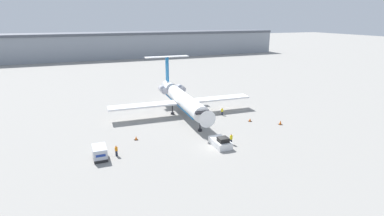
{
  "coord_description": "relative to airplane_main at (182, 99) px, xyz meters",
  "views": [
    {
      "loc": [
        -20.34,
        -39.91,
        20.15
      ],
      "look_at": [
        0.0,
        11.11,
        3.46
      ],
      "focal_mm": 28.0,
      "sensor_mm": 36.0,
      "label": 1
    }
  ],
  "objects": [
    {
      "name": "ground_plane",
      "position": [
        -0.56,
        -18.07,
        -3.5
      ],
      "size": [
        600.0,
        600.0,
        0.0
      ],
      "primitive_type": "plane",
      "color": "gray"
    },
    {
      "name": "terminal_building",
      "position": [
        -0.56,
        101.93,
        2.92
      ],
      "size": [
        180.0,
        16.8,
        12.79
      ],
      "color": "#8C939E",
      "rests_on": "ground"
    },
    {
      "name": "airplane_main",
      "position": [
        0.0,
        0.0,
        0.0
      ],
      "size": [
        31.11,
        27.41,
        11.06
      ],
      "color": "white",
      "rests_on": "ground"
    },
    {
      "name": "pushback_tug",
      "position": [
        0.02,
        -17.99,
        -2.82
      ],
      "size": [
        2.32,
        4.35,
        1.84
      ],
      "color": "silver",
      "rests_on": "ground"
    },
    {
      "name": "luggage_cart",
      "position": [
        -18.62,
        -15.43,
        -2.54
      ],
      "size": [
        1.94,
        3.2,
        1.93
      ],
      "color": "#232326",
      "rests_on": "ground"
    },
    {
      "name": "worker_near_tug",
      "position": [
        2.03,
        -17.91,
        -2.56
      ],
      "size": [
        0.4,
        0.25,
        1.8
      ],
      "color": "#232838",
      "rests_on": "ground"
    },
    {
      "name": "worker_by_wing",
      "position": [
        7.72,
        -3.64,
        -2.66
      ],
      "size": [
        0.4,
        0.24,
        1.63
      ],
      "color": "#232838",
      "rests_on": "ground"
    },
    {
      "name": "worker_on_apron",
      "position": [
        -16.22,
        -15.37,
        -2.61
      ],
      "size": [
        0.4,
        0.24,
        1.71
      ],
      "color": "#232838",
      "rests_on": "ground"
    },
    {
      "name": "traffic_cone_left",
      "position": [
        -12.21,
        -10.31,
        -3.19
      ],
      "size": [
        0.64,
        0.64,
        0.67
      ],
      "color": "black",
      "rests_on": "ground"
    },
    {
      "name": "traffic_cone_right",
      "position": [
        11.1,
        -9.35,
        -3.2
      ],
      "size": [
        0.69,
        0.69,
        0.65
      ],
      "color": "black",
      "rests_on": "ground"
    },
    {
      "name": "traffic_cone_mid",
      "position": [
        15.64,
        -13.14,
        -3.11
      ],
      "size": [
        0.69,
        0.69,
        0.82
      ],
      "color": "black",
      "rests_on": "ground"
    }
  ]
}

